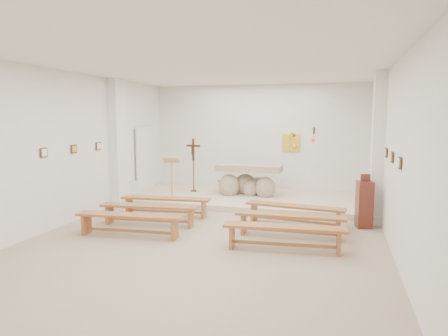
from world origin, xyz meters
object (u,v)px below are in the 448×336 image
(bench_left_second, at_px, (149,210))
(bench_right_third, at_px, (284,232))
(bench_right_second, at_px, (290,220))
(crucifix_stand, at_px, (193,161))
(bench_left_third, at_px, (129,220))
(bench_right_front, at_px, (295,210))
(altar, at_px, (248,182))
(bench_left_front, at_px, (166,202))
(lectern, at_px, (172,178))
(donation_pedestal, at_px, (364,204))

(bench_left_second, bearing_deg, bench_right_third, -21.75)
(bench_right_third, bearing_deg, bench_right_second, 84.86)
(crucifix_stand, xyz_separation_m, bench_left_second, (0.23, -3.52, -0.75))
(crucifix_stand, height_order, bench_left_third, crucifix_stand)
(crucifix_stand, bearing_deg, bench_left_third, -71.43)
(bench_right_front, relative_size, bench_left_second, 1.00)
(altar, relative_size, bench_right_third, 0.85)
(bench_right_front, xyz_separation_m, bench_right_second, (0.00, -0.90, 0.00))
(bench_right_front, relative_size, bench_left_third, 1.00)
(crucifix_stand, relative_size, bench_left_front, 0.73)
(altar, relative_size, bench_left_front, 0.85)
(bench_left_second, bearing_deg, bench_left_third, -95.93)
(bench_right_second, bearing_deg, crucifix_stand, 132.90)
(lectern, xyz_separation_m, bench_left_front, (0.38, -1.27, -0.40))
(crucifix_stand, bearing_deg, bench_left_second, -70.66)
(bench_left_third, bearing_deg, altar, 65.59)
(donation_pedestal, bearing_deg, bench_right_third, -138.76)
(donation_pedestal, bearing_deg, lectern, 156.07)
(donation_pedestal, xyz_separation_m, bench_right_second, (-1.51, -1.17, -0.18))
(crucifix_stand, distance_m, bench_right_second, 4.96)
(altar, height_order, bench_right_third, altar)
(altar, bearing_deg, bench_left_third, -108.89)
(donation_pedestal, height_order, bench_left_third, donation_pedestal)
(bench_left_third, bearing_deg, crucifix_stand, 88.15)
(bench_left_front, bearing_deg, lectern, 101.43)
(donation_pedestal, height_order, bench_left_front, donation_pedestal)
(bench_right_third, bearing_deg, bench_right_front, 84.86)
(bench_left_second, bearing_deg, donation_pedestal, 8.12)
(crucifix_stand, xyz_separation_m, bench_right_third, (3.42, -4.42, -0.75))
(altar, distance_m, bench_left_second, 3.77)
(bench_left_second, xyz_separation_m, bench_right_third, (3.18, -0.90, 0.00))
(bench_left_front, bearing_deg, bench_right_third, -34.80)
(altar, distance_m, bench_right_third, 4.64)
(lectern, xyz_separation_m, bench_right_front, (3.57, -1.27, -0.40))
(bench_left_front, relative_size, bench_left_third, 1.00)
(crucifix_stand, bearing_deg, bench_right_third, -36.73)
(donation_pedestal, relative_size, bench_right_second, 0.54)
(bench_left_second, height_order, bench_left_third, same)
(bench_right_front, xyz_separation_m, bench_left_third, (-3.18, -1.80, 0.00))
(bench_left_front, distance_m, bench_left_second, 0.90)
(lectern, relative_size, bench_left_front, 0.54)
(crucifix_stand, relative_size, bench_left_third, 0.73)
(crucifix_stand, height_order, donation_pedestal, crucifix_stand)
(crucifix_stand, bearing_deg, altar, 12.84)
(bench_right_second, bearing_deg, bench_right_front, 88.72)
(bench_right_front, bearing_deg, bench_right_third, -82.45)
(bench_left_front, bearing_deg, crucifix_stand, 89.82)
(bench_left_third, relative_size, bench_right_third, 1.00)
(bench_right_second, height_order, bench_left_third, same)
(bench_right_front, distance_m, bench_left_third, 3.66)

